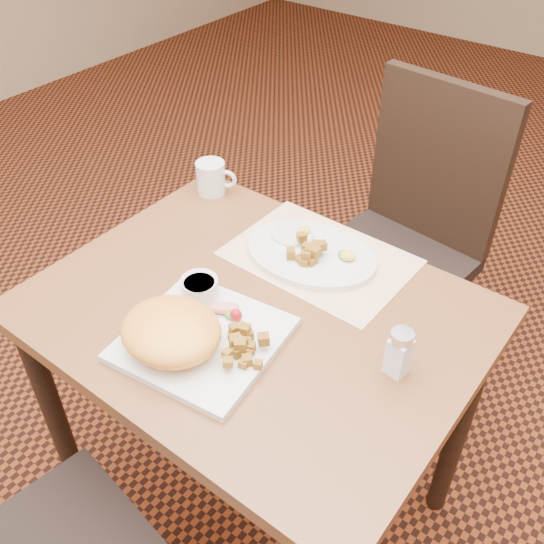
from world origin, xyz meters
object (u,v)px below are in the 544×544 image
Objects in this scene: plate_oval at (311,254)px; coffee_mug at (212,178)px; table at (256,344)px; chair_far at (408,230)px; plate_square at (203,339)px; salt_shaker at (399,352)px.

plate_oval is 2.91× the size of coffee_mug.
table is 0.93× the size of chair_far.
plate_square is 0.92× the size of plate_oval.
coffee_mug reaches higher than plate_square.
chair_far is 3.46× the size of plate_square.
chair_far is at bearing 89.61° from table.
table is at bearing -37.34° from coffee_mug.
table is at bearing 95.42° from chair_far.
chair_far is (0.00, 0.72, -0.10)m from table.
chair_far is at bearing 49.66° from coffee_mug.
salt_shaker is 0.96× the size of coffee_mug.
coffee_mug is (-0.37, -0.44, 0.25)m from chair_far.
coffee_mug is (-0.68, 0.26, -0.01)m from salt_shaker.
plate_oval reaches higher than table.
plate_oval is at bearing 87.58° from plate_square.
chair_far reaches higher than table.
salt_shaker is at bearing -20.58° from coffee_mug.
salt_shaker reaches higher than coffee_mug.
plate_square is at bearing 94.31° from chair_far.
plate_oval is 0.38m from coffee_mug.
salt_shaker reaches higher than plate_square.
plate_square is 2.68× the size of coffee_mug.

